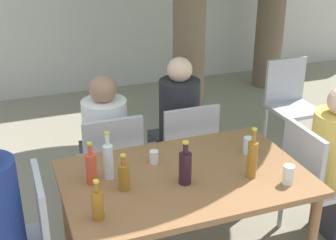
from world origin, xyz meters
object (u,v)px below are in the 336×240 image
(drinking_glass_0, at_px, (249,146))
(patio_chair_2, at_px, (111,162))
(amber_bottle_2, at_px, (98,204))
(patio_chair_0, at_px, (25,239))
(soda_bottle_1, at_px, (91,168))
(person_seated_3, at_px, (175,134))
(dining_table_front, at_px, (184,185))
(patio_chair_4, at_px, (290,99))
(patio_chair_1, at_px, (313,177))
(water_bottle_4, at_px, (108,161))
(drinking_glass_2, at_px, (288,175))
(patio_chair_3, at_px, (186,149))
(drinking_glass_1, at_px, (154,157))
(person_seated_2, at_px, (104,149))
(amber_bottle_0, at_px, (124,176))
(wine_bottle_3, at_px, (185,167))
(amber_bottle_5, at_px, (252,158))

(drinking_glass_0, bearing_deg, patio_chair_2, 143.80)
(patio_chair_2, xyz_separation_m, amber_bottle_2, (-0.30, -0.97, 0.32))
(patio_chair_0, relative_size, soda_bottle_1, 3.40)
(patio_chair_0, xyz_separation_m, person_seated_3, (1.29, 0.95, 0.02))
(dining_table_front, xyz_separation_m, patio_chair_4, (1.69, 1.34, -0.15))
(patio_chair_0, bearing_deg, patio_chair_1, 90.00)
(water_bottle_4, xyz_separation_m, drinking_glass_2, (1.00, -0.44, -0.06))
(patio_chair_3, xyz_separation_m, drinking_glass_1, (-0.43, -0.50, 0.27))
(patio_chair_1, xyz_separation_m, person_seated_2, (-1.29, 0.96, -0.01))
(amber_bottle_2, height_order, drinking_glass_1, amber_bottle_2)
(amber_bottle_0, relative_size, drinking_glass_1, 2.68)
(dining_table_front, relative_size, patio_chair_3, 1.63)
(patio_chair_2, height_order, amber_bottle_2, amber_bottle_2)
(dining_table_front, distance_m, wine_bottle_3, 0.21)
(patio_chair_3, height_order, drinking_glass_2, patio_chair_3)
(patio_chair_3, height_order, person_seated_3, person_seated_3)
(person_seated_2, distance_m, water_bottle_4, 0.91)
(dining_table_front, relative_size, patio_chair_4, 1.63)
(amber_bottle_0, distance_m, wine_bottle_3, 0.37)
(patio_chair_2, distance_m, person_seated_3, 0.65)
(patio_chair_3, bearing_deg, patio_chair_1, 133.85)
(soda_bottle_1, relative_size, water_bottle_4, 0.88)
(patio_chair_4, xyz_separation_m, amber_bottle_0, (-2.08, -1.37, 0.31))
(dining_table_front, xyz_separation_m, person_seated_3, (0.30, 0.95, -0.13))
(dining_table_front, bearing_deg, drinking_glass_2, -29.32)
(patio_chair_4, xyz_separation_m, amber_bottle_2, (-2.29, -1.60, 0.32))
(patio_chair_3, distance_m, soda_bottle_1, 1.11)
(amber_bottle_0, relative_size, drinking_glass_0, 2.02)
(wine_bottle_3, bearing_deg, patio_chair_1, 4.82)
(wine_bottle_3, distance_m, water_bottle_4, 0.47)
(person_seated_2, distance_m, person_seated_3, 0.61)
(patio_chair_4, bearing_deg, amber_bottle_0, -146.69)
(person_seated_3, relative_size, soda_bottle_1, 4.56)
(person_seated_3, xyz_separation_m, drinking_glass_0, (0.21, -0.83, 0.26))
(patio_chair_0, xyz_separation_m, wine_bottle_3, (0.96, -0.09, 0.33))
(patio_chair_0, relative_size, drinking_glass_1, 10.70)
(amber_bottle_2, bearing_deg, amber_bottle_5, 5.63)
(patio_chair_0, xyz_separation_m, drinking_glass_1, (0.86, 0.21, 0.27))
(water_bottle_4, xyz_separation_m, drinking_glass_1, (0.32, 0.08, -0.08))
(patio_chair_0, xyz_separation_m, amber_bottle_5, (1.37, -0.16, 0.35))
(soda_bottle_1, distance_m, amber_bottle_2, 0.37)
(person_seated_3, bearing_deg, dining_table_front, 72.34)
(patio_chair_0, distance_m, patio_chair_2, 0.99)
(amber_bottle_2, xyz_separation_m, drinking_glass_0, (1.12, 0.37, -0.03))
(soda_bottle_1, bearing_deg, water_bottle_4, 10.95)
(drinking_glass_2, bearing_deg, patio_chair_1, 34.61)
(patio_chair_3, distance_m, amber_bottle_2, 1.37)
(dining_table_front, height_order, soda_bottle_1, soda_bottle_1)
(dining_table_front, relative_size, amber_bottle_2, 6.40)
(drinking_glass_1, bearing_deg, drinking_glass_0, -8.32)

